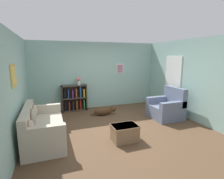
{
  "coord_description": "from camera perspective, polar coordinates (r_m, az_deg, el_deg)",
  "views": [
    {
      "loc": [
        -1.79,
        -4.52,
        2.04
      ],
      "look_at": [
        0.0,
        0.4,
        1.05
      ],
      "focal_mm": 28.0,
      "sensor_mm": 36.0,
      "label": 1
    }
  ],
  "objects": [
    {
      "name": "wall_left",
      "position": [
        4.64,
        -29.11,
        0.19
      ],
      "size": [
        0.13,
        5.0,
        2.6
      ],
      "color": "#93BCB2",
      "rests_on": "ground_plane"
    },
    {
      "name": "coffee_table",
      "position": [
        4.41,
        4.17,
        -13.79
      ],
      "size": [
        0.63,
        0.47,
        0.4
      ],
      "color": "#846647",
      "rests_on": "ground_plane"
    },
    {
      "name": "dog",
      "position": [
        6.22,
        -2.51,
        -7.02
      ],
      "size": [
        0.94,
        0.26,
        0.29
      ],
      "color": "#472D19",
      "rests_on": "ground_plane"
    },
    {
      "name": "bookshelf",
      "position": [
        6.81,
        -12.08,
        -2.8
      ],
      "size": [
        0.93,
        0.29,
        0.99
      ],
      "color": "#42382D",
      "rests_on": "ground_plane"
    },
    {
      "name": "wall_back",
      "position": [
        7.04,
        -5.16,
        4.63
      ],
      "size": [
        5.6,
        0.13,
        2.6
      ],
      "color": "#93BCB2",
      "rests_on": "ground_plane"
    },
    {
      "name": "vase",
      "position": [
        6.7,
        -10.85,
        2.91
      ],
      "size": [
        0.15,
        0.15,
        0.29
      ],
      "color": "silver",
      "rests_on": "bookshelf"
    },
    {
      "name": "ground_plane",
      "position": [
        5.27,
        1.52,
        -12.05
      ],
      "size": [
        14.0,
        14.0,
        0.0
      ],
      "primitive_type": "plane",
      "color": "brown"
    },
    {
      "name": "wall_right",
      "position": [
        6.33,
        23.56,
        3.03
      ],
      "size": [
        0.16,
        5.0,
        2.6
      ],
      "color": "#93BCB2",
      "rests_on": "ground_plane"
    },
    {
      "name": "recliner_chair",
      "position": [
        6.18,
        17.43,
        -5.64
      ],
      "size": [
        0.92,
        0.98,
        1.03
      ],
      "color": "slate",
      "rests_on": "ground_plane"
    },
    {
      "name": "couch",
      "position": [
        4.65,
        -21.85,
        -11.73
      ],
      "size": [
        0.88,
        1.81,
        0.87
      ],
      "color": "#B7AD99",
      "rests_on": "ground_plane"
    }
  ]
}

